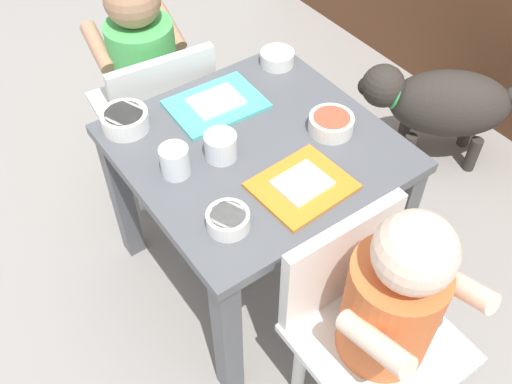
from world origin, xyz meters
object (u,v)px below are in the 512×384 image
Objects in this scene: food_tray_right at (304,184)px; dining_table at (256,170)px; veggie_bowl_near at (331,123)px; seated_child_left at (146,67)px; food_tray_left at (218,103)px; cereal_bowl_left_side at (228,220)px; water_cup_right at (175,163)px; cereal_bowl_right_side at (277,58)px; water_cup_left at (221,148)px; veggie_bowl_far at (125,120)px; dog at (440,103)px; seated_child_right at (386,304)px.

dining_table is at bearing -178.17° from food_tray_right.
food_tray_right is at bearing -57.45° from veggie_bowl_near.
seated_child_left is 3.05× the size of food_tray_left.
cereal_bowl_left_side is (0.58, -0.13, 0.05)m from seated_child_left.
water_cup_right is 0.43m from cereal_bowl_right_side.
water_cup_left reaches higher than veggie_bowl_near.
seated_child_left is 0.28m from veggie_bowl_far.
veggie_bowl_near is at bearing 76.11° from water_cup_right.
dog is at bearing 105.52° from food_tray_right.
veggie_bowl_far reaches higher than cereal_bowl_left_side.
dining_table is at bearing 131.56° from cereal_bowl_left_side.
food_tray_right is at bearing 1.83° from dining_table.
cereal_bowl_left_side is at bearing -90.92° from food_tray_right.
water_cup_right is at bearing 6.02° from veggie_bowl_far.
veggie_bowl_far is (-0.20, -0.20, 0.10)m from dining_table.
food_tray_left reaches higher than dog.
cereal_bowl_right_side reaches higher than dining_table.
dining_table is at bearing 176.48° from seated_child_right.
dog is 4.94× the size of cereal_bowl_right_side.
water_cup_right reaches higher than veggie_bowl_far.
veggie_bowl_near reaches higher than cereal_bowl_left_side.
seated_child_left is at bearing 167.08° from cereal_bowl_left_side.
water_cup_right reaches higher than food_tray_left.
cereal_bowl_left_side is (0.17, 0.01, -0.01)m from water_cup_right.
veggie_bowl_near is (-0.36, 0.18, 0.06)m from seated_child_right.
dog is 0.74m from food_tray_right.
cereal_bowl_right_side is (0.00, 0.41, -0.00)m from veggie_bowl_far.
cereal_bowl_right_side is at bearing 134.24° from dining_table.
seated_child_left reaches higher than veggie_bowl_far.
water_cup_left is (-0.43, -0.05, 0.07)m from seated_child_right.
seated_child_left reaches higher than water_cup_left.
dining_table is 1.32× the size of dog.
veggie_bowl_far is (-0.19, -0.12, -0.00)m from water_cup_left.
seated_child_right reaches higher than veggie_bowl_far.
food_tray_left is at bearing 9.15° from seated_child_left.
dining_table is 2.54× the size of food_tray_left.
cereal_bowl_left_side is (0.36, 0.03, -0.00)m from veggie_bowl_far.
water_cup_left reaches higher than food_tray_right.
food_tray_left is 0.17m from water_cup_left.
cereal_bowl_left_side reaches higher than dog.
seated_child_right is 2.97× the size of food_tray_left.
cereal_bowl_right_side is (0.22, 0.25, 0.05)m from seated_child_left.
seated_child_right is 6.15× the size of veggie_bowl_far.
seated_child_right is 1.54× the size of dog.
water_cup_left reaches higher than dining_table.
seated_child_right is 7.75× the size of cereal_bowl_left_side.
veggie_bowl_near is at bearing 105.88° from cereal_bowl_left_side.
seated_child_left is 6.30× the size of veggie_bowl_far.
seated_child_right is at bearing -3.07° from food_tray_left.
seated_child_left is at bearing -174.80° from dining_table.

